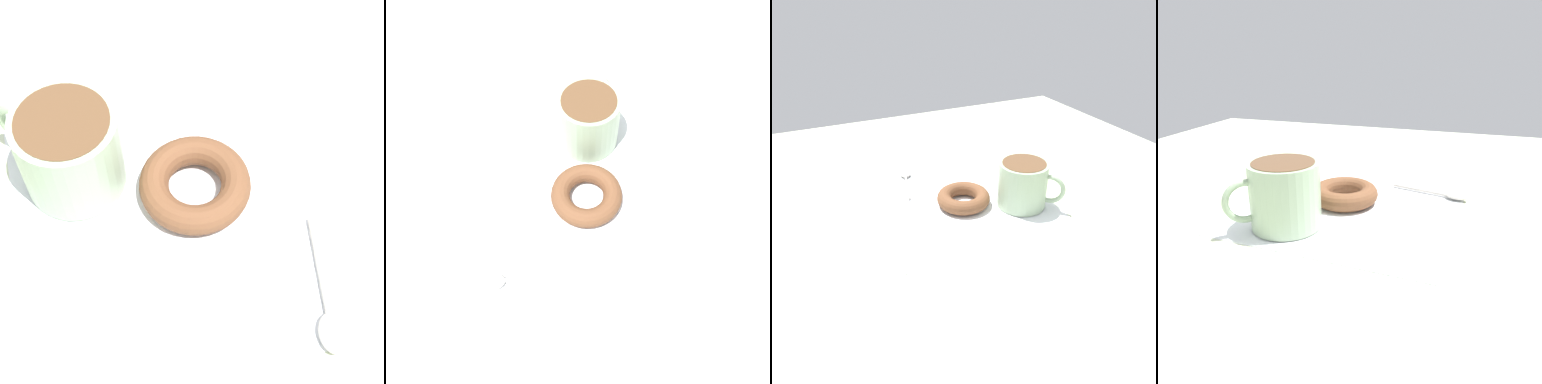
% 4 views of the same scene
% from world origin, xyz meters
% --- Properties ---
extents(ground_plane, '(1.20, 1.20, 0.02)m').
position_xyz_m(ground_plane, '(0.00, 0.00, -0.01)').
color(ground_plane, beige).
extents(napkin, '(0.34, 0.34, 0.00)m').
position_xyz_m(napkin, '(-0.03, 0.00, 0.00)').
color(napkin, white).
rests_on(napkin, ground_plane).
extents(coffee_cup, '(0.11, 0.11, 0.09)m').
position_xyz_m(coffee_cup, '(0.03, 0.10, 0.05)').
color(coffee_cup, '#9EB793').
rests_on(coffee_cup, napkin).
extents(donut, '(0.10, 0.10, 0.03)m').
position_xyz_m(donut, '(-0.02, -0.01, 0.02)').
color(donut, brown).
rests_on(donut, napkin).
extents(spoon, '(0.13, 0.04, 0.01)m').
position_xyz_m(spoon, '(-0.17, -0.08, 0.01)').
color(spoon, '#B7B2A8').
rests_on(spoon, napkin).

